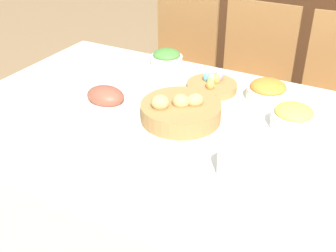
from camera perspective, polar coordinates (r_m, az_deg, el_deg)
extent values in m
cube|color=silver|center=(1.85, 1.54, -9.54)|extent=(1.87, 1.19, 0.72)
cylinder|color=olive|center=(2.70, -5.48, 1.17)|extent=(0.03, 0.03, 0.46)
cylinder|color=olive|center=(2.51, 1.63, -1.16)|extent=(0.03, 0.03, 0.46)
cylinder|color=olive|center=(2.97, -0.99, 4.32)|extent=(0.03, 0.03, 0.46)
cylinder|color=olive|center=(2.80, 5.68, 2.41)|extent=(0.03, 0.03, 0.46)
cube|color=olive|center=(2.63, 0.22, 6.35)|extent=(0.45, 0.45, 0.02)
cube|color=olive|center=(2.70, 2.54, 12.69)|extent=(0.42, 0.05, 0.48)
cylinder|color=olive|center=(2.48, 4.09, -1.68)|extent=(0.03, 0.03, 0.46)
cylinder|color=olive|center=(2.38, 12.66, -4.00)|extent=(0.03, 0.03, 0.46)
cylinder|color=olive|center=(2.79, 7.38, 2.13)|extent=(0.03, 0.03, 0.46)
cylinder|color=olive|center=(2.70, 15.04, 0.22)|extent=(0.03, 0.03, 0.46)
cube|color=olive|center=(2.46, 10.29, 4.03)|extent=(0.42, 0.42, 0.02)
cube|color=olive|center=(2.54, 12.31, 10.85)|extent=(0.42, 0.02, 0.48)
cylinder|color=olive|center=(2.35, 15.41, -4.93)|extent=(0.03, 0.03, 0.46)
cylinder|color=olive|center=(2.67, 16.97, -0.42)|extent=(0.03, 0.03, 0.46)
cube|color=olive|center=(2.38, 21.61, 1.26)|extent=(0.45, 0.45, 0.02)
cube|color=#4C2D19|center=(3.33, 17.08, 9.92)|extent=(1.43, 0.44, 0.88)
cylinder|color=#9E7542|center=(1.66, 1.74, 1.97)|extent=(0.32, 0.32, 0.07)
ellipsoid|color=tan|center=(1.64, 3.67, 3.49)|extent=(0.09, 0.09, 0.05)
ellipsoid|color=tan|center=(1.63, 1.74, 3.35)|extent=(0.09, 0.09, 0.06)
ellipsoid|color=tan|center=(1.63, 1.62, 3.38)|extent=(0.08, 0.08, 0.05)
ellipsoid|color=tan|center=(1.61, -1.07, 3.19)|extent=(0.08, 0.08, 0.06)
cylinder|color=#9E7542|center=(1.91, 5.93, 5.31)|extent=(0.23, 0.23, 0.03)
ellipsoid|color=#F29E4C|center=(1.84, 5.90, 5.54)|extent=(0.04, 0.04, 0.05)
ellipsoid|color=#60B2E0|center=(1.92, 5.29, 6.60)|extent=(0.04, 0.04, 0.05)
ellipsoid|color=#F29E4C|center=(1.90, 6.48, 6.32)|extent=(0.04, 0.04, 0.05)
ellipsoid|color=pink|center=(1.93, 6.87, 6.74)|extent=(0.04, 0.04, 0.05)
ellipsoid|color=#7FCC7A|center=(1.90, 5.88, 6.39)|extent=(0.04, 0.04, 0.05)
ellipsoid|color=silver|center=(1.81, -8.39, 3.27)|extent=(0.26, 0.18, 0.01)
ellipsoid|color=brown|center=(1.80, -8.45, 4.04)|extent=(0.17, 0.13, 0.08)
cylinder|color=silver|center=(2.14, -0.19, 8.76)|extent=(0.16, 0.16, 0.06)
ellipsoid|color=#478438|center=(2.13, -0.19, 9.68)|extent=(0.14, 0.14, 0.05)
cylinder|color=silver|center=(1.86, 13.29, 4.24)|extent=(0.18, 0.18, 0.05)
ellipsoid|color=orange|center=(1.85, 13.42, 5.21)|extent=(0.15, 0.15, 0.05)
cylinder|color=silver|center=(1.67, 16.53, 0.71)|extent=(0.17, 0.17, 0.06)
ellipsoid|color=#F4DB4C|center=(1.65, 16.72, 1.88)|extent=(0.14, 0.14, 0.05)
cylinder|color=silver|center=(1.35, -5.62, -7.35)|extent=(0.26, 0.26, 0.01)
cube|color=silver|center=(1.43, -10.90, -5.50)|extent=(0.02, 0.16, 0.00)
cube|color=silver|center=(1.29, 0.29, -9.50)|extent=(0.02, 0.16, 0.00)
cube|color=silver|center=(1.28, 1.50, -9.90)|extent=(0.02, 0.16, 0.00)
cylinder|color=silver|center=(1.36, 8.40, -4.99)|extent=(0.08, 0.08, 0.09)
cube|color=silver|center=(1.61, -11.10, -0.36)|extent=(0.11, 0.07, 0.03)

